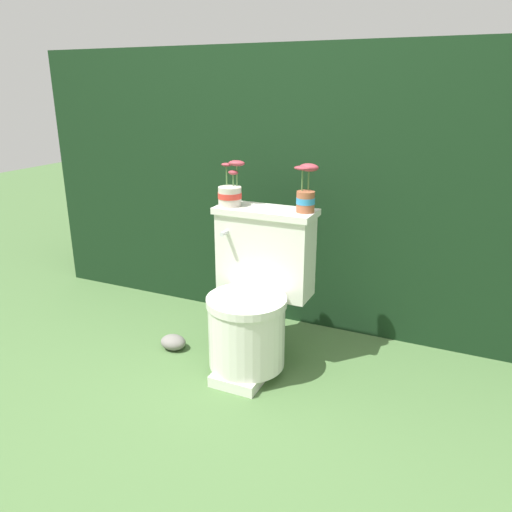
% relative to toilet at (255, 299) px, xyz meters
% --- Properties ---
extents(ground_plane, '(12.00, 12.00, 0.00)m').
position_rel_toilet_xyz_m(ground_plane, '(0.00, -0.12, -0.35)').
color(ground_plane, '#4C703D').
extents(hedge_backdrop, '(3.31, 0.76, 1.51)m').
position_rel_toilet_xyz_m(hedge_backdrop, '(0.00, 0.91, 0.40)').
color(hedge_backdrop, black).
rests_on(hedge_backdrop, ground).
extents(toilet, '(0.48, 0.50, 0.76)m').
position_rel_toilet_xyz_m(toilet, '(0.00, 0.00, 0.00)').
color(toilet, silver).
rests_on(toilet, ground).
extents(potted_plant_left, '(0.12, 0.12, 0.21)m').
position_rel_toilet_xyz_m(potted_plant_left, '(-0.18, 0.11, 0.47)').
color(potted_plant_left, beige).
rests_on(potted_plant_left, toilet).
extents(potted_plant_midleft, '(0.11, 0.10, 0.21)m').
position_rel_toilet_xyz_m(potted_plant_midleft, '(0.19, 0.14, 0.50)').
color(potted_plant_midleft, '#9E5638').
rests_on(potted_plant_midleft, toilet).
extents(garden_stone, '(0.14, 0.11, 0.07)m').
position_rel_toilet_xyz_m(garden_stone, '(-0.45, -0.04, -0.31)').
color(garden_stone, gray).
rests_on(garden_stone, ground).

